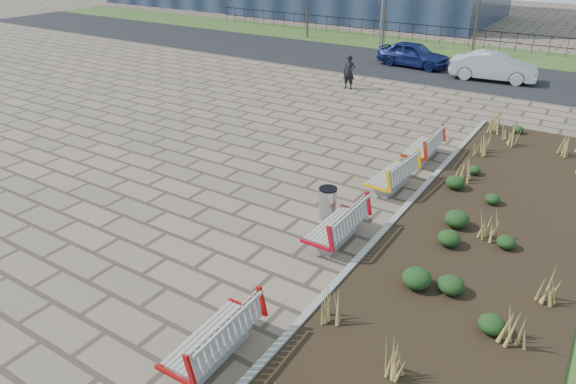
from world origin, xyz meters
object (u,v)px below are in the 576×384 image
Objects in this scene: bench_b at (335,223)px; pedestrian at (349,72)px; bench_d at (422,145)px; bench_c at (391,173)px; car_silver at (494,67)px; car_blue at (413,54)px; bench_a at (212,335)px; litter_bin at (328,204)px; lamp_west at (383,0)px.

bench_b is 14.29m from pedestrian.
bench_c is at bearing -91.69° from bench_d.
pedestrian is 0.38× the size of car_silver.
pedestrian reaches higher than car_blue.
car_silver reaches higher than bench_a.
bench_d is at bearing 82.38° from litter_bin.
lamp_west reaches higher than bench_b.
bench_b is 6.25m from bench_d.
bench_c is 11.19m from pedestrian.
litter_bin is at bearing -70.02° from pedestrian.
bench_a is 0.35× the size of lamp_west.
pedestrian is (-6.14, 17.60, 0.32)m from bench_a.
litter_bin is at bearing -99.31° from bench_d.
bench_c is at bearing -157.09° from car_blue.
car_silver is at bearing 89.73° from bench_a.
bench_a is 8.26m from bench_c.
bench_a is 29.38m from lamp_west.
bench_a is 1.00× the size of bench_c.
bench_a is 23.12m from car_silver.
car_silver is (-0.52, 18.41, 0.23)m from bench_b.
bench_a is 18.65m from pedestrian.
car_silver is at bearing -29.21° from lamp_west.
bench_d is 5.40m from litter_bin.
bench_b and bench_c have the same top height.
lamp_west is at bearing 118.46° from bench_c.
bench_a is 1.00× the size of bench_d.
bench_c is at bearing 175.09° from car_silver.
car_silver is 0.72× the size of lamp_west.
car_blue is at bearing 103.66° from litter_bin.
car_blue is (-5.15, 23.82, 0.22)m from bench_a.
car_silver reaches higher than bench_b.
lamp_west reaches higher than bench_c.
litter_bin is (-0.72, -2.66, -0.05)m from bench_c.
car_blue reaches higher than bench_a.
lamp_west is (-8.48, 4.74, 2.31)m from car_silver.
car_blue is 6.04m from lamp_west.
bench_d is 13.86m from car_blue.
bench_a is at bearing 174.38° from car_silver.
pedestrian reaches higher than bench_a.
lamp_west is (-8.28, 22.25, 2.59)m from litter_bin.
litter_bin is at bearing 95.72° from bench_a.
pedestrian is (-5.43, 12.00, 0.37)m from litter_bin.
car_blue reaches higher than bench_b.
pedestrian reaches higher than bench_b.
bench_a is 10.95m from bench_d.
bench_d is at bearing 88.44° from bench_a.
car_silver reaches higher than car_blue.
bench_b is at bearing -68.76° from lamp_west.
lamp_west is (-9.00, 23.15, 2.54)m from bench_b.
bench_a is at bearing -163.19° from car_blue.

